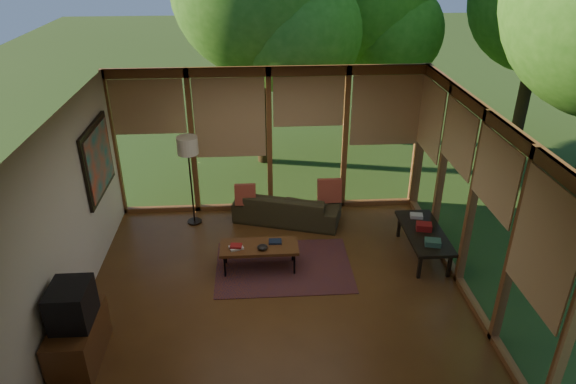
{
  "coord_description": "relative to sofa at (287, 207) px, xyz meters",
  "views": [
    {
      "loc": [
        -0.24,
        -6.13,
        4.73
      ],
      "look_at": [
        0.21,
        0.7,
        1.24
      ],
      "focal_mm": 32.0,
      "sensor_mm": 36.0,
      "label": 1
    }
  ],
  "objects": [
    {
      "name": "rug",
      "position": [
        -0.15,
        -1.47,
        -0.27
      ],
      "size": [
        2.12,
        1.5,
        0.01
      ],
      "primitive_type": "cube",
      "color": "maroon",
      "rests_on": "floor"
    },
    {
      "name": "exterior_lawn",
      "position": [
        7.71,
        6.0,
        -0.29
      ],
      "size": [
        40.0,
        40.0,
        0.0
      ],
      "primitive_type": "plane",
      "color": "#30511E",
      "rests_on": "ground"
    },
    {
      "name": "floor",
      "position": [
        -0.29,
        -2.0,
        -0.28
      ],
      "size": [
        5.5,
        5.5,
        0.0
      ],
      "primitive_type": "plane",
      "color": "brown",
      "rests_on": "ground"
    },
    {
      "name": "side_console",
      "position": [
        2.11,
        -1.29,
        0.13
      ],
      "size": [
        0.6,
        1.4,
        0.46
      ],
      "color": "black",
      "rests_on": "floor"
    },
    {
      "name": "ct_book_lower",
      "position": [
        -0.88,
        -1.54,
        0.16
      ],
      "size": [
        0.24,
        0.21,
        0.03
      ],
      "primitive_type": "cube",
      "rotation": [
        0.0,
        0.0,
        0.34
      ],
      "color": "beige",
      "rests_on": "coffee_table"
    },
    {
      "name": "console_book_a",
      "position": [
        2.11,
        -1.69,
        0.22
      ],
      "size": [
        0.27,
        0.22,
        0.09
      ],
      "primitive_type": "cube",
      "rotation": [
        0.0,
        0.0,
        -0.24
      ],
      "color": "#345B4B",
      "rests_on": "side_console"
    },
    {
      "name": "window_wall_back",
      "position": [
        -0.29,
        0.5,
        1.07
      ],
      "size": [
        5.5,
        0.12,
        2.7
      ],
      "primitive_type": "cube",
      "color": "brown",
      "rests_on": "ground"
    },
    {
      "name": "wall_left",
      "position": [
        -3.04,
        -2.0,
        1.07
      ],
      "size": [
        0.04,
        5.0,
        2.7
      ],
      "primitive_type": "cube",
      "color": "beige",
      "rests_on": "ground"
    },
    {
      "name": "window_wall_right",
      "position": [
        2.46,
        -2.0,
        1.07
      ],
      "size": [
        0.12,
        5.0,
        2.7
      ],
      "primitive_type": "cube",
      "color": "brown",
      "rests_on": "ground"
    },
    {
      "name": "wall_painting",
      "position": [
        -3.0,
        -0.6,
        1.27
      ],
      "size": [
        0.06,
        1.35,
        1.15
      ],
      "color": "black",
      "rests_on": "wall_left"
    },
    {
      "name": "media_cabinet",
      "position": [
        -2.76,
        -3.25,
        0.02
      ],
      "size": [
        0.5,
        1.0,
        0.6
      ],
      "primitive_type": "cube",
      "color": "#5B3319",
      "rests_on": "floor"
    },
    {
      "name": "ceiling",
      "position": [
        -0.29,
        -2.0,
        2.42
      ],
      "size": [
        5.5,
        5.5,
        0.0
      ],
      "primitive_type": "plane",
      "rotation": [
        3.14,
        0.0,
        0.0
      ],
      "color": "silver",
      "rests_on": "ground"
    },
    {
      "name": "console_book_c",
      "position": [
        2.11,
        -0.84,
        0.21
      ],
      "size": [
        0.23,
        0.18,
        0.06
      ],
      "primitive_type": "cube",
      "rotation": [
        0.0,
        0.0,
        -0.19
      ],
      "color": "beige",
      "rests_on": "side_console"
    },
    {
      "name": "wall_front",
      "position": [
        -0.29,
        -4.5,
        1.07
      ],
      "size": [
        5.5,
        0.04,
        2.7
      ],
      "primitive_type": "cube",
      "color": "beige",
      "rests_on": "ground"
    },
    {
      "name": "ct_book_side",
      "position": [
        -0.28,
        -1.41,
        0.16
      ],
      "size": [
        0.2,
        0.15,
        0.03
      ],
      "primitive_type": "cube",
      "rotation": [
        0.0,
        0.0,
        -0.03
      ],
      "color": "black",
      "rests_on": "coffee_table"
    },
    {
      "name": "floor_lamp",
      "position": [
        -1.69,
        0.03,
        1.13
      ],
      "size": [
        0.36,
        0.36,
        1.65
      ],
      "color": "black",
      "rests_on": "floor"
    },
    {
      "name": "pillow_right",
      "position": [
        0.75,
        -0.05,
        0.32
      ],
      "size": [
        0.42,
        0.23,
        0.44
      ],
      "primitive_type": "cube",
      "rotation": [
        -0.21,
        0.0,
        0.0
      ],
      "color": "maroon",
      "rests_on": "sofa"
    },
    {
      "name": "ct_bowl",
      "position": [
        -0.48,
        -1.59,
        0.19
      ],
      "size": [
        0.16,
        0.16,
        0.07
      ],
      "primitive_type": "ellipsoid",
      "color": "black",
      "rests_on": "coffee_table"
    },
    {
      "name": "television",
      "position": [
        -2.74,
        -3.25,
        0.57
      ],
      "size": [
        0.45,
        0.55,
        0.5
      ],
      "primitive_type": "cube",
      "color": "black",
      "rests_on": "media_cabinet"
    },
    {
      "name": "pillow_left",
      "position": [
        -0.75,
        -0.05,
        0.29
      ],
      "size": [
        0.37,
        0.2,
        0.39
      ],
      "primitive_type": "cube",
      "rotation": [
        -0.21,
        0.0,
        0.0
      ],
      "color": "maroon",
      "rests_on": "sofa"
    },
    {
      "name": "ct_book_upper",
      "position": [
        -0.88,
        -1.54,
        0.19
      ],
      "size": [
        0.19,
        0.15,
        0.03
      ],
      "primitive_type": "cube",
      "rotation": [
        0.0,
        0.0,
        -0.11
      ],
      "color": "maroon",
      "rests_on": "coffee_table"
    },
    {
      "name": "console_book_b",
      "position": [
        2.11,
        -1.24,
        0.23
      ],
      "size": [
        0.28,
        0.23,
        0.11
      ],
      "primitive_type": "cube",
      "rotation": [
        0.0,
        0.0,
        -0.23
      ],
      "color": "maroon",
      "rests_on": "side_console"
    },
    {
      "name": "sofa",
      "position": [
        0.0,
        0.0,
        0.0
      ],
      "size": [
        2.02,
        1.26,
        0.55
      ],
      "primitive_type": "imported",
      "rotation": [
        0.0,
        0.0,
        2.84
      ],
      "color": "#36311B",
      "rests_on": "floor"
    },
    {
      "name": "coffee_table",
      "position": [
        -0.53,
        -1.49,
        0.11
      ],
      "size": [
        1.2,
        0.5,
        0.43
      ],
      "color": "#5B3319",
      "rests_on": "floor"
    }
  ]
}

